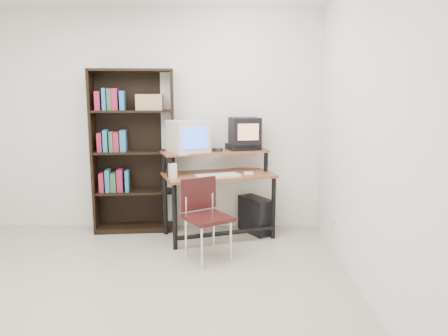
{
  "coord_description": "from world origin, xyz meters",
  "views": [
    {
      "loc": [
        0.89,
        -3.23,
        1.66
      ],
      "look_at": [
        0.85,
        1.1,
        0.89
      ],
      "focal_mm": 35.0,
      "sensor_mm": 36.0,
      "label": 1
    }
  ],
  "objects_px": {
    "school_chair": "(204,210)",
    "crt_tv": "(245,131)",
    "crt_monitor": "(188,137)",
    "bookshelf": "(134,150)",
    "computer_desk": "(218,177)",
    "pc_tower": "(255,215)"
  },
  "relations": [
    {
      "from": "crt_monitor",
      "to": "bookshelf",
      "type": "distance_m",
      "value": 0.72
    },
    {
      "from": "crt_monitor",
      "to": "crt_tv",
      "type": "height_order",
      "value": "crt_tv"
    },
    {
      "from": "bookshelf",
      "to": "pc_tower",
      "type": "bearing_deg",
      "value": -10.21
    },
    {
      "from": "pc_tower",
      "to": "bookshelf",
      "type": "distance_m",
      "value": 1.63
    },
    {
      "from": "crt_tv",
      "to": "school_chair",
      "type": "xyz_separation_m",
      "value": [
        -0.43,
        -0.86,
        -0.71
      ]
    },
    {
      "from": "crt_monitor",
      "to": "school_chair",
      "type": "height_order",
      "value": "crt_monitor"
    },
    {
      "from": "computer_desk",
      "to": "crt_tv",
      "type": "height_order",
      "value": "crt_tv"
    },
    {
      "from": "crt_tv",
      "to": "school_chair",
      "type": "relative_size",
      "value": 0.48
    },
    {
      "from": "pc_tower",
      "to": "bookshelf",
      "type": "xyz_separation_m",
      "value": [
        -1.44,
        0.11,
        0.76
      ]
    },
    {
      "from": "crt_tv",
      "to": "pc_tower",
      "type": "xyz_separation_m",
      "value": [
        0.13,
        -0.06,
        -0.99
      ]
    },
    {
      "from": "computer_desk",
      "to": "school_chair",
      "type": "relative_size",
      "value": 1.67
    },
    {
      "from": "computer_desk",
      "to": "school_chair",
      "type": "xyz_separation_m",
      "value": [
        -0.12,
        -0.67,
        -0.2
      ]
    },
    {
      "from": "crt_monitor",
      "to": "bookshelf",
      "type": "xyz_separation_m",
      "value": [
        -0.66,
        0.23,
        -0.18
      ]
    },
    {
      "from": "computer_desk",
      "to": "pc_tower",
      "type": "xyz_separation_m",
      "value": [
        0.44,
        0.13,
        -0.48
      ]
    },
    {
      "from": "crt_monitor",
      "to": "pc_tower",
      "type": "relative_size",
      "value": 1.16
    },
    {
      "from": "school_chair",
      "to": "crt_tv",
      "type": "bearing_deg",
      "value": 30.91
    },
    {
      "from": "computer_desk",
      "to": "crt_monitor",
      "type": "xyz_separation_m",
      "value": [
        -0.34,
        0.01,
        0.46
      ]
    },
    {
      "from": "computer_desk",
      "to": "crt_monitor",
      "type": "distance_m",
      "value": 0.57
    },
    {
      "from": "school_chair",
      "to": "bookshelf",
      "type": "height_order",
      "value": "bookshelf"
    },
    {
      "from": "computer_desk",
      "to": "pc_tower",
      "type": "distance_m",
      "value": 0.66
    },
    {
      "from": "school_chair",
      "to": "crt_monitor",
      "type": "bearing_deg",
      "value": 74.76
    },
    {
      "from": "crt_monitor",
      "to": "crt_tv",
      "type": "relative_size",
      "value": 1.36
    }
  ]
}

